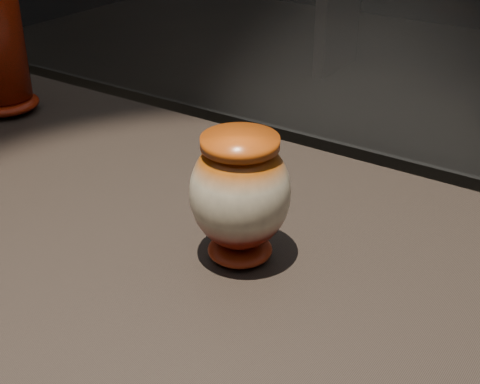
{
  "coord_description": "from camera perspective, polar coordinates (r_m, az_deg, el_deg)",
  "views": [
    {
      "loc": [
        0.58,
        -0.61,
        1.41
      ],
      "look_at": [
        0.15,
        0.03,
        1.0
      ],
      "focal_mm": 50.0,
      "sensor_mm": 36.0,
      "label": 1
    }
  ],
  "objects": [
    {
      "name": "main_vase",
      "position": [
        0.87,
        0.0,
        -0.19
      ],
      "size": [
        0.15,
        0.15,
        0.18
      ],
      "rotation": [
        0.0,
        0.0,
        0.1
      ],
      "color": "#651208",
      "rests_on": "display_plinth"
    },
    {
      "name": "display_plinth",
      "position": [
        1.15,
        -7.33,
        -14.94
      ],
      "size": [
        2.0,
        0.8,
        0.9
      ],
      "color": "black",
      "rests_on": "ground"
    }
  ]
}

